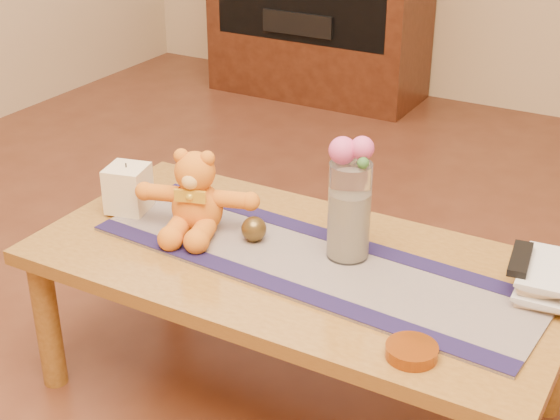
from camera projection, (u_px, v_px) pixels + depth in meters
The scene contains 26 objects.
floor at pixel (295, 395), 2.31m from camera, with size 5.50×5.50×0.00m, color #4F2616.
coffee_table_top at pixel (297, 265), 2.12m from camera, with size 1.40×0.70×0.04m, color brown.
table_leg_fl at pixel (47, 323), 2.27m from camera, with size 0.07×0.07×0.41m, color brown.
table_leg_bl at pixel (170, 238), 2.72m from camera, with size 0.07×0.07×0.41m, color brown.
table_leg_br at pixel (557, 350), 2.16m from camera, with size 0.07×0.07×0.41m, color brown.
persian_runner at pixel (310, 262), 2.08m from camera, with size 1.20×0.35×0.01m, color #1B1947.
runner_border_near at pixel (279, 285), 1.97m from camera, with size 1.20×0.06×0.00m, color #1B143C.
runner_border_far at pixel (338, 238), 2.19m from camera, with size 1.20×0.06×0.00m, color #1B143C.
teddy_bear at pixel (197, 192), 2.20m from camera, with size 0.33×0.27×0.22m, color orange, non-canonical shape.
pillar_candle at pixel (128, 188), 2.32m from camera, with size 0.11×0.11×0.13m, color #F7E4B6.
candle_wick at pixel (126, 165), 2.29m from camera, with size 0.00×0.00×0.01m, color black.
glass_vase at pixel (349, 211), 2.05m from camera, with size 0.11×0.11×0.26m, color silver.
potpourri_fill at pixel (349, 224), 2.07m from camera, with size 0.09×0.09×0.18m, color beige.
rose_left at pixel (343, 150), 1.98m from camera, with size 0.07×0.07×0.07m, color #D14984.
rose_right at pixel (362, 148), 1.96m from camera, with size 0.06×0.06×0.06m, color #D14984.
blue_flower_back at pixel (361, 149), 2.00m from camera, with size 0.04×0.04×0.04m, color #515DB1.
blue_flower_side at pixel (344, 151), 2.01m from camera, with size 0.04×0.04×0.04m, color #515DB1.
leaf_sprig at pixel (363, 163), 1.95m from camera, with size 0.03×0.03×0.03m, color #33662D.
bronze_ball at pixel (254, 229), 2.17m from camera, with size 0.07×0.07×0.07m, color #533F1B.
book_bottom at pixel (517, 283), 1.98m from camera, with size 0.17×0.22×0.02m, color #F8DFC0.
book_lower at pixel (520, 278), 1.96m from camera, with size 0.16×0.22×0.02m, color #F8DFC0.
book_upper at pixel (517, 269), 1.97m from camera, with size 0.17×0.22×0.02m, color #F8DFC0.
book_top at pixel (522, 264), 1.95m from camera, with size 0.16×0.22×0.02m, color #F8DFC0.
tv_remote at pixel (520, 259), 1.94m from camera, with size 0.04×0.16×0.02m, color black.
amber_dish at pixel (412, 351), 1.72m from camera, with size 0.11×0.11×0.03m, color #BF5914.
stereo_lower at pixel (308, 19), 4.46m from camera, with size 0.42×0.28×0.12m, color black.
Camera 1 is at (0.86, -1.61, 1.50)m, focal length 51.76 mm.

